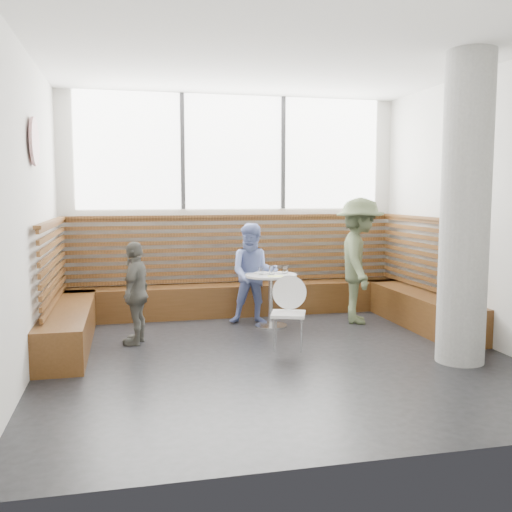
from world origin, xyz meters
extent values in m
cube|color=silver|center=(0.00, 0.00, 1.60)|extent=(5.00, 5.00, 3.20)
cube|color=black|center=(0.00, 0.00, 0.00)|extent=(5.00, 5.00, 0.01)
cube|color=white|center=(0.00, 0.00, 3.20)|extent=(5.00, 5.00, 0.01)
cube|color=white|center=(0.00, 2.48, 2.38)|extent=(4.50, 0.02, 1.65)
cube|color=#3F3F42|center=(-0.75, 2.46, 2.38)|extent=(0.06, 0.04, 1.65)
cube|color=#3F3F42|center=(0.75, 2.46, 2.38)|extent=(0.06, 0.04, 1.65)
cube|color=#472A11|center=(0.00, 2.25, 0.23)|extent=(5.00, 0.50, 0.45)
cube|color=#472A11|center=(-2.25, 1.25, 0.23)|extent=(0.50, 2.50, 0.45)
cube|color=#472A11|center=(2.25, 1.25, 0.23)|extent=(0.50, 2.50, 0.45)
cube|color=#4C2D13|center=(0.00, 2.42, 0.95)|extent=(4.88, 0.08, 0.98)
cube|color=#4C2D13|center=(-2.42, 1.25, 0.95)|extent=(0.08, 2.38, 0.98)
cube|color=#4C2D13|center=(2.42, 1.25, 0.95)|extent=(0.08, 2.38, 0.98)
cylinder|color=gray|center=(1.85, -0.60, 1.60)|extent=(0.50, 0.50, 3.20)
cylinder|color=white|center=(-2.46, 0.40, 2.30)|extent=(0.03, 0.50, 0.50)
cylinder|color=silver|center=(0.29, 1.39, 0.01)|extent=(0.43, 0.43, 0.02)
cylinder|color=silver|center=(0.29, 1.39, 0.35)|extent=(0.06, 0.06, 0.68)
cylinder|color=#B7B7BA|center=(0.29, 1.39, 0.69)|extent=(0.69, 0.69, 0.03)
cube|color=white|center=(0.21, 0.27, 0.41)|extent=(0.38, 0.36, 0.04)
cylinder|color=white|center=(0.21, 0.44, 0.63)|extent=(0.40, 0.09, 0.39)
cylinder|color=silver|center=(0.06, 0.14, 0.19)|extent=(0.02, 0.02, 0.39)
cylinder|color=silver|center=(0.37, 0.14, 0.19)|extent=(0.02, 0.02, 0.39)
cylinder|color=silver|center=(0.06, 0.41, 0.19)|extent=(0.02, 0.02, 0.39)
cylinder|color=silver|center=(0.37, 0.41, 0.19)|extent=(0.02, 0.02, 0.39)
imported|color=#4E593B|center=(1.54, 1.38, 0.86)|extent=(0.97, 1.26, 1.72)
imported|color=#6E7FBF|center=(0.11, 1.62, 0.69)|extent=(0.76, 0.65, 1.37)
imported|color=#5D5C54|center=(-1.47, 0.92, 0.61)|extent=(0.51, 0.77, 1.22)
cylinder|color=white|center=(0.20, 1.50, 0.71)|extent=(0.22, 0.22, 0.02)
cylinder|color=white|center=(0.42, 1.51, 0.71)|extent=(0.18, 0.18, 0.01)
cylinder|color=white|center=(0.15, 1.38, 0.76)|extent=(0.06, 0.06, 0.10)
cylinder|color=white|center=(0.30, 1.38, 0.76)|extent=(0.07, 0.07, 0.11)
cylinder|color=white|center=(0.50, 1.43, 0.76)|extent=(0.07, 0.07, 0.11)
cube|color=#A5C64C|center=(0.30, 1.19, 0.71)|extent=(0.22, 0.17, 0.00)
camera|label=1|loc=(-1.56, -5.86, 1.77)|focal=40.00mm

